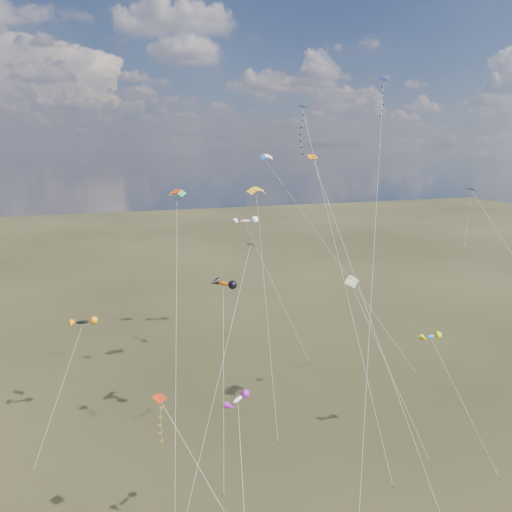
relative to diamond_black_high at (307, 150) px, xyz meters
name	(u,v)px	position (x,y,z in m)	size (l,w,h in m)	color
ground	(317,504)	(-6.18, -18.05, -31.12)	(400.00, 400.00, 0.00)	black
diamond_black_high	(307,150)	(0.00, 0.00, 0.00)	(2.45, 20.24, 36.19)	black
diamond_navy_tall	(381,125)	(9.76, 0.22, 2.88)	(17.65, 27.70, 39.83)	#0A144E
diamond_black_mid	(235,310)	(-10.91, -7.86, -15.51)	(10.70, 13.82, 21.57)	black
diamond_red_low	(165,427)	(-19.19, -16.93, -21.25)	(7.11, 8.47, 12.45)	#AD260D
diamond_navy_right	(477,230)	(16.37, -9.83, -8.61)	(7.04, 21.92, 27.04)	#090743
diamond_orange_center	(355,277)	(-2.57, -16.59, -10.38)	(5.35, 19.13, 30.83)	orange
parafoil_yellow	(257,190)	(-3.81, 6.94, -5.05)	(4.14, 16.85, 26.81)	gold
parafoil_blue_white	(268,157)	(1.78, 18.70, -1.29)	(17.19, 20.10, 30.66)	blue
parafoil_striped	(354,279)	(4.03, -5.08, -14.45)	(4.88, 12.78, 17.40)	yellow
parafoil_tricolor	(177,195)	(-15.46, -2.28, -4.41)	(4.96, 19.18, 27.50)	#EFB705
novelty_black_orange	(82,323)	(-26.07, 3.02, -19.19)	(6.73, 9.22, 12.48)	black
novelty_orange_black	(223,284)	(-10.70, -2.23, -14.49)	(4.61, 13.82, 17.24)	#D36308
novelty_white_purple	(238,401)	(-13.67, -18.72, -18.92)	(3.20, 11.66, 12.64)	white
novelty_redwhite_stripe	(245,221)	(-0.82, 22.47, -11.76)	(7.53, 15.46, 20.12)	red
novelty_blue_yellow	(431,337)	(9.59, -12.25, -19.40)	(3.74, 8.90, 12.20)	#147FD2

